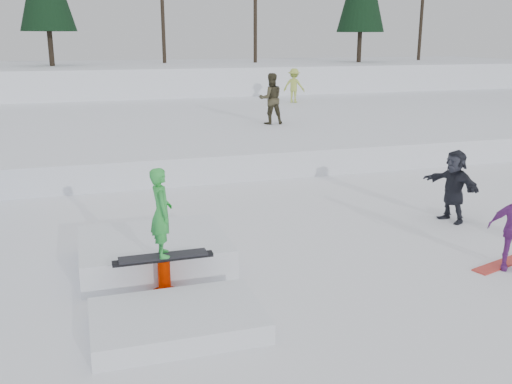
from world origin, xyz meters
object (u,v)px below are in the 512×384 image
object	(u,v)px
walker_olive	(271,99)
spectator_dark	(454,186)
jib_rail_feature	(159,264)
walker_ygreen	(294,86)

from	to	relation	value
walker_olive	spectator_dark	distance (m)	10.46
spectator_dark	jib_rail_feature	size ratio (longest dim) A/B	0.37
spectator_dark	walker_olive	bearing A→B (deg)	172.09
spectator_dark	jib_rail_feature	xyz separation A→B (m)	(-6.80, -1.37, -0.52)
walker_olive	spectator_dark	bearing A→B (deg)	98.02
spectator_dark	jib_rail_feature	bearing A→B (deg)	-91.10
walker_ygreen	walker_olive	bearing A→B (deg)	100.77
spectator_dark	jib_rail_feature	world-z (taller)	jib_rail_feature
walker_olive	spectator_dark	size ratio (longest dim) A/B	1.18
walker_ygreen	jib_rail_feature	bearing A→B (deg)	101.19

